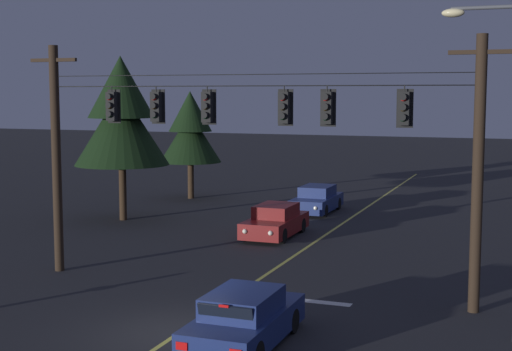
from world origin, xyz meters
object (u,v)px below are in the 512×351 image
object	(u,v)px
traffic_light_left_inner	(156,107)
street_lamp_corner	(510,142)
tree_verge_far	(190,130)
car_waiting_near_lane	(244,320)
traffic_light_rightmost	(327,108)
car_oncoming_trailing	(317,200)
traffic_light_far_right	(404,108)
traffic_light_right_inner	(284,107)
traffic_light_leftmost	(112,106)
tree_verge_near	(121,116)
traffic_light_centre	(207,107)
car_oncoming_lead	(275,222)

from	to	relation	value
traffic_light_left_inner	street_lamp_corner	bearing A→B (deg)	-11.64
tree_verge_far	car_waiting_near_lane	bearing A→B (deg)	-61.43
traffic_light_rightmost	car_oncoming_trailing	world-z (taller)	traffic_light_rightmost
traffic_light_left_inner	tree_verge_far	xyz separation A→B (m)	(-7.43, 17.92, -1.74)
traffic_light_far_right	car_oncoming_trailing	xyz separation A→B (m)	(-7.01, 15.58, -5.12)
traffic_light_right_inner	traffic_light_left_inner	bearing A→B (deg)	180.00
traffic_light_leftmost	street_lamp_corner	xyz separation A→B (m)	(12.64, -2.26, -0.76)
traffic_light_rightmost	car_waiting_near_lane	size ratio (longest dim) A/B	0.28
car_oncoming_trailing	tree_verge_near	world-z (taller)	tree_verge_near
traffic_light_right_inner	car_oncoming_trailing	xyz separation A→B (m)	(-3.39, 15.58, -5.12)
traffic_light_centre	traffic_light_far_right	bearing A→B (deg)	0.00
car_oncoming_lead	traffic_light_far_right	bearing A→B (deg)	-51.34
traffic_light_right_inner	car_waiting_near_lane	size ratio (longest dim) A/B	0.28
tree_verge_near	tree_verge_far	bearing A→B (deg)	91.06
car_waiting_near_lane	tree_verge_near	bearing A→B (deg)	129.54
traffic_light_rightmost	tree_verge_near	distance (m)	16.38
traffic_light_centre	car_waiting_near_lane	distance (m)	7.80
traffic_light_leftmost	traffic_light_rightmost	distance (m)	7.38
traffic_light_far_right	car_oncoming_trailing	distance (m)	17.83
traffic_light_right_inner	traffic_light_rightmost	xyz separation A→B (m)	(1.34, 0.00, 0.00)
traffic_light_centre	car_oncoming_lead	world-z (taller)	traffic_light_centre
traffic_light_left_inner	traffic_light_far_right	world-z (taller)	same
car_oncoming_lead	tree_verge_near	xyz separation A→B (m)	(-8.39, 1.35, 4.45)
street_lamp_corner	car_oncoming_lead	bearing A→B (deg)	132.24
car_oncoming_lead	street_lamp_corner	world-z (taller)	street_lamp_corner
traffic_light_right_inner	street_lamp_corner	world-z (taller)	street_lamp_corner
car_oncoming_lead	car_waiting_near_lane	bearing A→B (deg)	-73.90
car_waiting_near_lane	traffic_light_far_right	bearing A→B (deg)	58.95
car_oncoming_trailing	traffic_light_right_inner	bearing A→B (deg)	-77.72
traffic_light_leftmost	car_waiting_near_lane	world-z (taller)	traffic_light_leftmost
car_oncoming_trailing	street_lamp_corner	bearing A→B (deg)	-60.74
car_waiting_near_lane	traffic_light_left_inner	bearing A→B (deg)	135.46
car_oncoming_lead	street_lamp_corner	xyz separation A→B (m)	(9.87, -10.87, 4.36)
car_waiting_near_lane	traffic_light_leftmost	bearing A→B (deg)	143.52
street_lamp_corner	car_oncoming_trailing	bearing A→B (deg)	119.26
traffic_light_centre	car_waiting_near_lane	bearing A→B (deg)	-57.04
traffic_light_left_inner	car_oncoming_trailing	size ratio (longest dim) A/B	0.28
traffic_light_rightmost	traffic_light_far_right	xyz separation A→B (m)	(2.28, 0.00, 0.00)
traffic_light_leftmost	tree_verge_far	size ratio (longest dim) A/B	0.19
traffic_light_left_inner	car_waiting_near_lane	distance (m)	8.71
traffic_light_left_inner	car_oncoming_trailing	bearing A→B (deg)	86.38
street_lamp_corner	traffic_light_right_inner	bearing A→B (deg)	161.10
traffic_light_left_inner	traffic_light_far_right	xyz separation A→B (m)	(8.00, 0.00, 0.00)
car_waiting_near_lane	car_oncoming_trailing	bearing A→B (deg)	101.13
traffic_light_left_inner	traffic_light_leftmost	bearing A→B (deg)	180.00
traffic_light_rightmost	tree_verge_near	bearing A→B (deg)	142.54
traffic_light_left_inner	tree_verge_near	size ratio (longest dim) A/B	0.15
traffic_light_centre	car_oncoming_trailing	bearing A→B (deg)	93.06
traffic_light_left_inner	traffic_light_right_inner	world-z (taller)	same
traffic_light_leftmost	car_oncoming_trailing	bearing A→B (deg)	80.36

